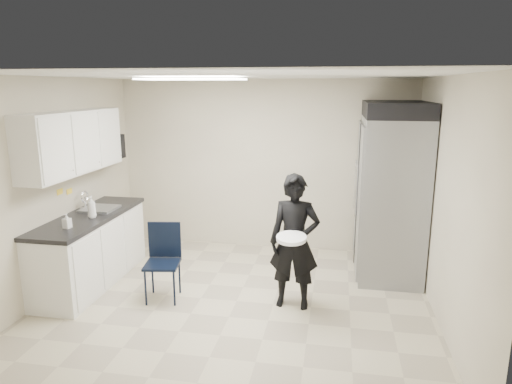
% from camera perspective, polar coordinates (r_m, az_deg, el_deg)
% --- Properties ---
extents(floor, '(4.50, 4.50, 0.00)m').
position_cam_1_polar(floor, '(5.57, -2.44, -13.46)').
color(floor, '#B6AC8F').
rests_on(floor, ground).
extents(ceiling, '(4.50, 4.50, 0.00)m').
position_cam_1_polar(ceiling, '(4.99, -2.73, 14.36)').
color(ceiling, silver).
rests_on(ceiling, back_wall).
extents(back_wall, '(4.50, 0.00, 4.50)m').
position_cam_1_polar(back_wall, '(7.05, 1.00, 3.36)').
color(back_wall, beige).
rests_on(back_wall, floor).
extents(left_wall, '(0.00, 4.00, 4.00)m').
position_cam_1_polar(left_wall, '(6.02, -23.94, 0.57)').
color(left_wall, beige).
rests_on(left_wall, floor).
extents(right_wall, '(0.00, 4.00, 4.00)m').
position_cam_1_polar(right_wall, '(5.13, 22.75, -1.33)').
color(right_wall, beige).
rests_on(right_wall, floor).
extents(ceiling_panel, '(1.20, 0.60, 0.02)m').
position_cam_1_polar(ceiling_panel, '(5.53, -8.03, 13.80)').
color(ceiling_panel, white).
rests_on(ceiling_panel, ceiling).
extents(lower_counter, '(0.60, 1.90, 0.86)m').
position_cam_1_polar(lower_counter, '(6.26, -19.90, -6.93)').
color(lower_counter, silver).
rests_on(lower_counter, floor).
extents(countertop, '(0.64, 1.95, 0.05)m').
position_cam_1_polar(countertop, '(6.12, -20.22, -2.92)').
color(countertop, black).
rests_on(countertop, lower_counter).
extents(sink, '(0.42, 0.40, 0.14)m').
position_cam_1_polar(sink, '(6.33, -18.93, -2.47)').
color(sink, gray).
rests_on(sink, countertop).
extents(faucet, '(0.02, 0.02, 0.24)m').
position_cam_1_polar(faucet, '(6.39, -20.60, -1.06)').
color(faucet, silver).
rests_on(faucet, countertop).
extents(upper_cabinets, '(0.35, 1.80, 0.75)m').
position_cam_1_polar(upper_cabinets, '(6.01, -21.96, 5.81)').
color(upper_cabinets, silver).
rests_on(upper_cabinets, left_wall).
extents(towel_dispenser, '(0.22, 0.30, 0.35)m').
position_cam_1_polar(towel_dispenser, '(7.06, -17.37, 5.42)').
color(towel_dispenser, black).
rests_on(towel_dispenser, left_wall).
extents(notice_sticker_left, '(0.00, 0.12, 0.07)m').
position_cam_1_polar(notice_sticker_left, '(6.12, -23.31, 0.03)').
color(notice_sticker_left, yellow).
rests_on(notice_sticker_left, left_wall).
extents(notice_sticker_right, '(0.00, 0.12, 0.07)m').
position_cam_1_polar(notice_sticker_right, '(6.29, -22.29, 0.08)').
color(notice_sticker_right, yellow).
rests_on(notice_sticker_right, left_wall).
extents(commercial_fridge, '(0.80, 1.35, 2.10)m').
position_cam_1_polar(commercial_fridge, '(6.34, 16.45, -0.57)').
color(commercial_fridge, gray).
rests_on(commercial_fridge, floor).
extents(fridge_compressor, '(0.80, 1.35, 0.20)m').
position_cam_1_polar(fridge_compressor, '(6.19, 17.14, 9.84)').
color(fridge_compressor, black).
rests_on(fridge_compressor, commercial_fridge).
extents(folding_chair, '(0.45, 0.45, 0.88)m').
position_cam_1_polar(folding_chair, '(5.55, -11.65, -8.85)').
color(folding_chair, black).
rests_on(folding_chair, floor).
extents(man_tuxedo, '(0.58, 0.40, 1.55)m').
position_cam_1_polar(man_tuxedo, '(5.19, 4.83, -6.24)').
color(man_tuxedo, black).
rests_on(man_tuxedo, floor).
extents(bucket_lid, '(0.34, 0.34, 0.04)m').
position_cam_1_polar(bucket_lid, '(4.91, 4.45, -5.76)').
color(bucket_lid, silver).
rests_on(bucket_lid, man_tuxedo).
extents(soap_bottle_a, '(0.11, 0.11, 0.27)m').
position_cam_1_polar(soap_bottle_a, '(5.94, -19.87, -1.75)').
color(soap_bottle_a, white).
rests_on(soap_bottle_a, countertop).
extents(soap_bottle_b, '(0.09, 0.09, 0.17)m').
position_cam_1_polar(soap_bottle_b, '(5.62, -22.57, -3.35)').
color(soap_bottle_b, silver).
rests_on(soap_bottle_b, countertop).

